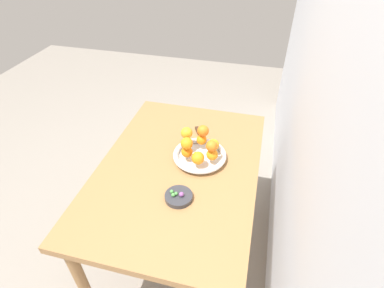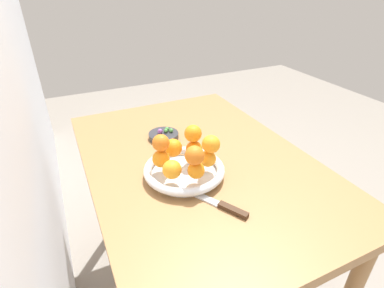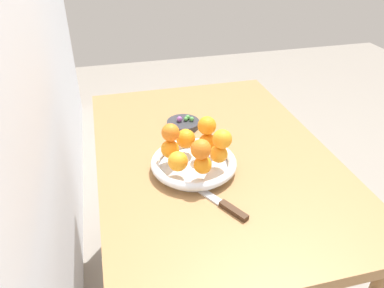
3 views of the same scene
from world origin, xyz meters
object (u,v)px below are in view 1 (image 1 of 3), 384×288
Objects in this scene: orange_6 at (203,131)px; knife at (202,139)px; orange_5 at (213,145)px; orange_3 at (198,158)px; candy_ball_1 at (173,195)px; orange_2 at (187,152)px; candy_ball_2 at (172,192)px; dining_table at (179,179)px; orange_9 at (212,146)px; candy_dish at (179,197)px; orange_8 at (187,143)px; candy_ball_3 at (176,194)px; fruit_bowl at (200,156)px; orange_4 at (212,155)px; orange_0 at (202,140)px; candy_ball_0 at (181,194)px; orange_1 at (188,143)px; orange_7 at (187,133)px.

knife is at bearing -164.97° from orange_6.
orange_6 is at bearing -118.39° from orange_5.
candy_ball_1 is (0.21, -0.06, -0.04)m from orange_3.
orange_2 is 3.37× the size of candy_ball_2.
orange_9 is at bearing 106.63° from dining_table.
orange_8 is (-0.23, -0.02, 0.11)m from candy_dish.
fruit_bowl is at bearing 171.66° from candy_ball_3.
orange_4 is at bearing 156.34° from candy_ball_3.
orange_6 is 3.53× the size of candy_ball_2.
orange_8 is 0.24m from candy_ball_2.
candy_ball_1 is 0.02m from candy_ball_2.
candy_ball_3 is at bearing 3.21° from orange_8.
orange_0 reaches higher than candy_ball_2.
fruit_bowl is 12.79× the size of candy_ball_0.
candy_ball_0 is at bearing 9.10° from orange_2.
orange_2 reaches higher than dining_table.
fruit_bowl is 1.11× the size of knife.
candy_ball_2 is at bearing -4.91° from knife.
orange_2 is at bearing -173.96° from candy_dish.
orange_1 is at bearing -19.08° from knife.
orange_9 reaches higher than candy_dish.
orange_6 reaches higher than dining_table.
orange_5 is 1.03× the size of orange_7.
candy_dish is 2.06× the size of orange_6.
candy_ball_3 is at bearing 73.87° from candy_ball_2.
orange_3 is 0.09m from orange_8.
dining_table is at bearing -169.44° from candy_ball_1.
orange_5 is (-0.08, 0.11, 0.00)m from orange_2.
orange_6 is 0.13m from orange_8.
orange_9 is at bearing 155.86° from candy_ball_1.
orange_4 is 0.27m from candy_ball_2.
orange_7 is at bearing 173.78° from dining_table.
knife reaches higher than dining_table.
orange_0 is at bearing -114.86° from orange_5.
orange_4 is (-0.05, 0.15, 0.16)m from dining_table.
orange_7 is 0.32m from candy_ball_2.
orange_4 is 0.22m from knife.
orange_1 is at bearing -178.47° from candy_ball_2.
candy_ball_0 is (0.00, 0.01, 0.02)m from candy_dish.
candy_ball_2 is 1.06× the size of candy_ball_3.
orange_4 is 0.14m from orange_6.
orange_4 is at bearing 66.00° from orange_1.
dining_table is 19.81× the size of orange_2.
candy_dish reaches higher than dining_table.
orange_7 reaches higher than orange_2.
candy_ball_0 is at bearing -2.46° from orange_6.
orange_2 is at bearing -118.45° from orange_3.
orange_5 is 0.33m from candy_ball_0.
dining_table is 66.78× the size of candy_ball_2.
orange_5 is (0.03, 0.07, 0.00)m from orange_0.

